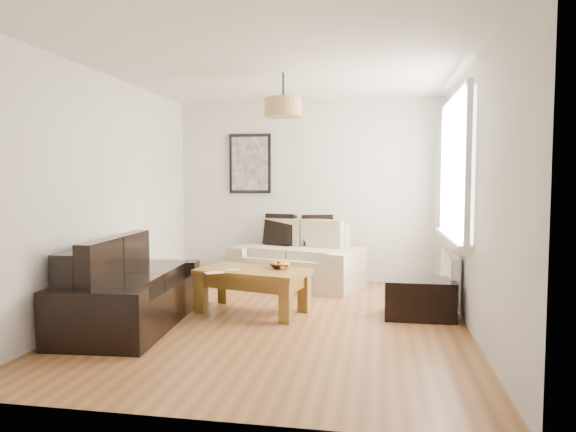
% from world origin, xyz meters
% --- Properties ---
extents(floor, '(4.50, 4.50, 0.00)m').
position_xyz_m(floor, '(0.00, 0.00, 0.00)').
color(floor, brown).
rests_on(floor, ground).
extents(ceiling, '(3.80, 4.50, 0.00)m').
position_xyz_m(ceiling, '(0.00, 0.00, 2.60)').
color(ceiling, white).
rests_on(ceiling, floor).
extents(wall_back, '(3.80, 0.04, 2.60)m').
position_xyz_m(wall_back, '(0.00, 2.25, 1.30)').
color(wall_back, silver).
rests_on(wall_back, floor).
extents(wall_front, '(3.80, 0.04, 2.60)m').
position_xyz_m(wall_front, '(0.00, -2.25, 1.30)').
color(wall_front, silver).
rests_on(wall_front, floor).
extents(wall_left, '(0.04, 4.50, 2.60)m').
position_xyz_m(wall_left, '(-1.90, 0.00, 1.30)').
color(wall_left, silver).
rests_on(wall_left, floor).
extents(wall_right, '(0.04, 4.50, 2.60)m').
position_xyz_m(wall_right, '(1.90, 0.00, 1.30)').
color(wall_right, silver).
rests_on(wall_right, floor).
extents(window_bay, '(0.14, 1.90, 1.60)m').
position_xyz_m(window_bay, '(1.86, 0.80, 1.60)').
color(window_bay, white).
rests_on(window_bay, wall_right).
extents(radiator, '(0.10, 0.90, 0.52)m').
position_xyz_m(radiator, '(1.82, 0.80, 0.38)').
color(radiator, white).
rests_on(radiator, wall_right).
extents(poster, '(0.62, 0.04, 0.87)m').
position_xyz_m(poster, '(-0.85, 2.22, 1.70)').
color(poster, black).
rests_on(poster, wall_back).
extents(pendant_shade, '(0.40, 0.40, 0.20)m').
position_xyz_m(pendant_shade, '(0.00, 0.30, 2.23)').
color(pendant_shade, tan).
rests_on(pendant_shade, ceiling).
extents(loveseat_cream, '(1.90, 1.38, 0.85)m').
position_xyz_m(loveseat_cream, '(-0.07, 1.78, 0.42)').
color(loveseat_cream, beige).
rests_on(loveseat_cream, floor).
extents(sofa_leather, '(1.04, 1.92, 0.80)m').
position_xyz_m(sofa_leather, '(-1.43, -0.39, 0.40)').
color(sofa_leather, black).
rests_on(sofa_leather, floor).
extents(coffee_table, '(1.30, 0.91, 0.48)m').
position_xyz_m(coffee_table, '(-0.34, 0.29, 0.24)').
color(coffee_table, brown).
rests_on(coffee_table, floor).
extents(ottoman, '(0.73, 0.47, 0.41)m').
position_xyz_m(ottoman, '(1.45, 0.37, 0.21)').
color(ottoman, black).
rests_on(ottoman, floor).
extents(cushion_left, '(0.46, 0.24, 0.44)m').
position_xyz_m(cushion_left, '(-0.36, 1.99, 0.75)').
color(cushion_left, black).
rests_on(cushion_left, loveseat_cream).
extents(cushion_right, '(0.45, 0.26, 0.43)m').
position_xyz_m(cushion_right, '(0.18, 1.99, 0.75)').
color(cushion_right, black).
rests_on(cushion_right, loveseat_cream).
extents(fruit_bowl, '(0.26, 0.26, 0.06)m').
position_xyz_m(fruit_bowl, '(-0.05, 0.38, 0.51)').
color(fruit_bowl, black).
rests_on(fruit_bowl, coffee_table).
extents(orange_a, '(0.11, 0.11, 0.09)m').
position_xyz_m(orange_a, '(-0.02, 0.32, 0.52)').
color(orange_a, '#E95613').
rests_on(orange_a, fruit_bowl).
extents(orange_b, '(0.11, 0.11, 0.09)m').
position_xyz_m(orange_b, '(0.02, 0.35, 0.52)').
color(orange_b, orange).
rests_on(orange_b, fruit_bowl).
extents(orange_c, '(0.08, 0.08, 0.06)m').
position_xyz_m(orange_c, '(-0.12, 0.41, 0.52)').
color(orange_c, orange).
rests_on(orange_c, fruit_bowl).
extents(papers, '(0.23, 0.21, 0.01)m').
position_xyz_m(papers, '(-0.68, -0.01, 0.49)').
color(papers, silver).
rests_on(papers, coffee_table).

